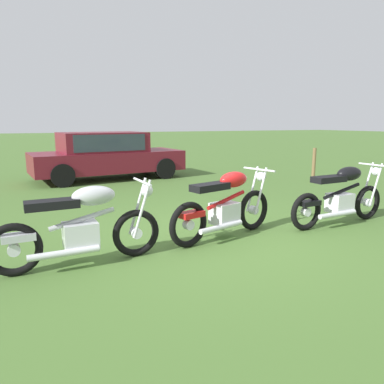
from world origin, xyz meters
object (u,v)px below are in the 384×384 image
Objects in this scene: motorcycle_red at (225,206)px; motorcycle_black at (341,196)px; fence_post_wooden at (314,165)px; motorcycle_silver at (81,227)px; car_burgundy at (106,153)px.

motorcycle_red is 2.16m from motorcycle_black.
motorcycle_red reaches higher than fence_post_wooden.
motorcycle_black is at bearing -127.73° from fence_post_wooden.
motorcycle_silver is 7.07m from car_burgundy.
fence_post_wooden is (5.35, -3.16, -0.30)m from car_burgundy.
motorcycle_red is 0.94× the size of motorcycle_black.
motorcycle_silver is 0.45× the size of car_burgundy.
motorcycle_silver is at bearing -109.55° from car_burgundy.
motorcycle_red is at bearing 172.06° from motorcycle_black.
motorcycle_red is 6.07m from fence_post_wooden.
fence_post_wooden is (2.83, 3.66, 0.01)m from motorcycle_black.
car_burgundy is at bearing 78.58° from motorcycle_red.
car_burgundy is 4.59× the size of fence_post_wooden.
motorcycle_red is at bearing -145.17° from fence_post_wooden.
motorcycle_black is 7.27m from car_burgundy.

